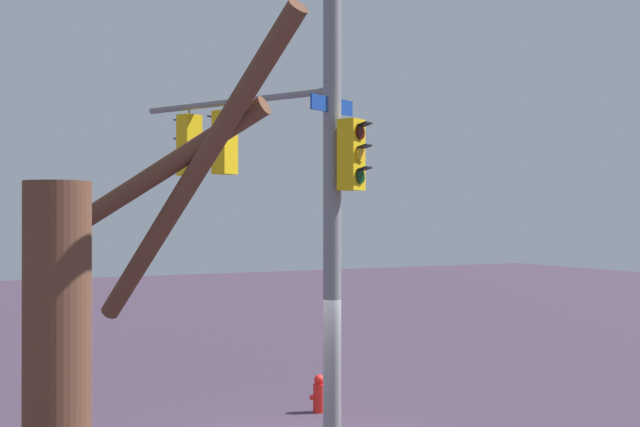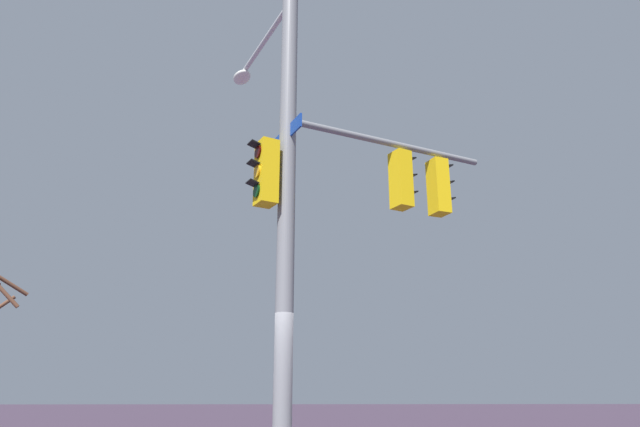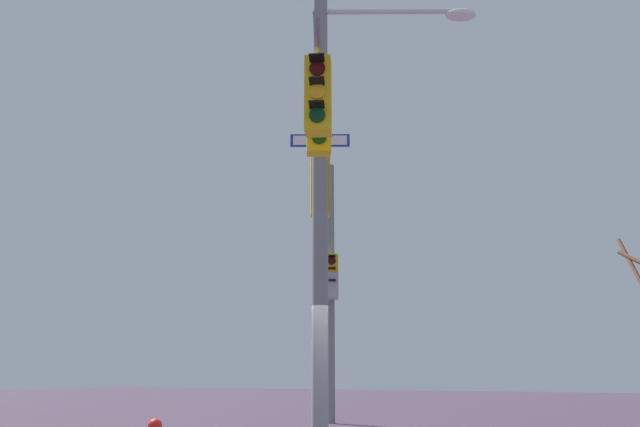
{
  "view_description": "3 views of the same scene",
  "coord_description": "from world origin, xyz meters",
  "views": [
    {
      "loc": [
        -5.81,
        -11.46,
        3.79
      ],
      "look_at": [
        -0.02,
        -0.63,
        3.85
      ],
      "focal_mm": 45.74,
      "sensor_mm": 36.0,
      "label": 1
    },
    {
      "loc": [
        8.95,
        0.1,
        1.42
      ],
      "look_at": [
        0.62,
        0.28,
        4.04
      ],
      "focal_mm": 30.93,
      "sensor_mm": 36.0,
      "label": 2
    },
    {
      "loc": [
        -4.8,
        10.42,
        1.37
      ],
      "look_at": [
        0.19,
        0.14,
        4.05
      ],
      "focal_mm": 37.92,
      "sensor_mm": 36.0,
      "label": 3
    }
  ],
  "objects": [
    {
      "name": "main_signal_pole_assembly",
      "position": [
        0.01,
        0.24,
        4.84
      ],
      "size": [
        3.32,
        5.25,
        8.69
      ],
      "rotation": [
        0.0,
        0.0,
        2.01
      ],
      "color": "slate",
      "rests_on": "ground"
    }
  ]
}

